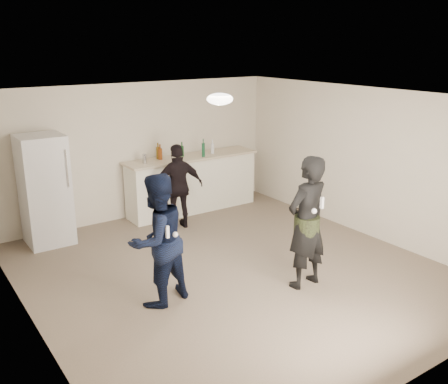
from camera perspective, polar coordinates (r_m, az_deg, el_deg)
floor at (r=7.35m, az=0.89°, el=-8.99°), size 6.00×6.00×0.00m
ceiling at (r=6.65m, az=0.99°, el=10.78°), size 6.00×6.00×0.00m
wall_back at (r=9.43m, az=-9.71°, el=4.66°), size 6.00×0.00×6.00m
wall_front at (r=4.92m, az=21.79°, el=-7.83°), size 6.00×0.00×6.00m
wall_left at (r=5.83m, az=-21.72°, el=-3.97°), size 0.00×6.00×6.00m
wall_right at (r=8.73m, az=15.85°, el=3.28°), size 0.00×6.00×6.00m
counter at (r=9.74m, az=-3.65°, el=0.87°), size 2.60×0.56×1.05m
counter_top at (r=9.61m, az=-3.71°, el=4.00°), size 2.68×0.64×0.04m
fridge at (r=8.55m, az=-19.80°, el=0.20°), size 0.70×0.70×1.80m
fridge_handle at (r=8.17m, az=-17.51°, el=2.59°), size 0.02×0.02×0.60m
ceiling_dome at (r=6.90m, az=-0.48°, el=10.58°), size 0.36×0.36×0.16m
shaker at (r=9.11m, az=-9.07°, el=3.78°), size 0.08×0.08×0.17m
man at (r=6.24m, az=-7.65°, el=-5.49°), size 0.95×0.82×1.70m
woman at (r=6.69m, az=9.45°, el=-3.47°), size 0.69×0.49×1.81m
camo_shorts at (r=6.71m, az=9.43°, el=-3.92°), size 0.34×0.34×0.28m
spectator at (r=8.79m, az=-5.21°, el=0.61°), size 0.94×0.54×1.51m
remote_man at (r=5.93m, az=-6.49°, el=-4.55°), size 0.04×0.04×0.15m
nunchuk_man at (r=6.04m, az=-5.59°, el=-4.85°), size 0.07×0.07×0.07m
remote_woman at (r=6.41m, az=11.14°, el=-1.21°), size 0.04×0.04×0.15m
nunchuk_woman at (r=6.40m, az=10.26°, el=-2.15°), size 0.07×0.07×0.07m
bottle_cluster at (r=9.51m, az=-4.94°, el=4.63°), size 1.16×0.40×0.27m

